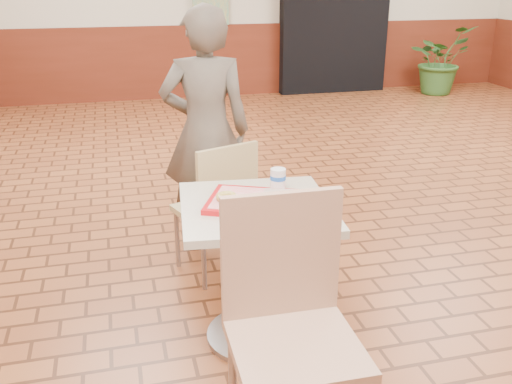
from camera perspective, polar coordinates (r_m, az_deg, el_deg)
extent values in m
cube|color=brown|center=(4.11, 16.60, -4.07)|extent=(8.00, 10.00, 0.01)
cube|color=#582011|center=(8.47, -0.35, 13.10)|extent=(8.00, 0.04, 1.00)
cube|color=black|center=(8.68, 7.88, 17.09)|extent=(1.60, 0.22, 2.20)
cube|color=#B7AD93|center=(2.58, 0.00, -1.63)|extent=(0.67, 0.67, 0.04)
cylinder|color=gray|center=(2.74, 0.00, -8.50)|extent=(0.07, 0.07, 0.67)
cylinder|color=gray|center=(2.91, 0.00, -14.02)|extent=(0.49, 0.49, 0.03)
cube|color=tan|center=(2.08, 3.97, -15.31)|extent=(0.45, 0.45, 0.04)
cube|color=tan|center=(2.10, 2.53, -6.27)|extent=(0.45, 0.04, 0.49)
cylinder|color=gray|center=(2.33, -2.37, -17.98)|extent=(0.03, 0.03, 0.44)
cylinder|color=gray|center=(2.42, 6.97, -16.55)|extent=(0.03, 0.03, 0.44)
cube|color=tan|center=(3.34, -4.30, -1.88)|extent=(0.49, 0.49, 0.04)
cube|color=tan|center=(3.12, -2.81, 0.92)|extent=(0.36, 0.16, 0.42)
cylinder|color=gray|center=(3.62, -3.30, -3.44)|extent=(0.03, 0.03, 0.37)
cylinder|color=gray|center=(3.48, -7.89, -4.68)|extent=(0.03, 0.03, 0.37)
cylinder|color=gray|center=(3.37, -0.41, -5.34)|extent=(0.03, 0.03, 0.37)
cylinder|color=gray|center=(3.22, -5.23, -6.78)|extent=(0.03, 0.03, 0.37)
imported|color=brown|center=(3.57, -5.02, 6.05)|extent=(0.60, 0.44, 1.53)
cube|color=red|center=(2.57, 0.00, -1.00)|extent=(0.43, 0.33, 0.02)
cube|color=#E18585|center=(2.56, 0.00, -0.73)|extent=(0.38, 0.28, 0.00)
torus|color=gold|center=(2.55, -2.96, -0.48)|extent=(0.10, 0.10, 0.03)
ellipsoid|color=#C17C38|center=(2.53, 2.37, -0.48)|extent=(0.17, 0.13, 0.04)
cube|color=silver|center=(2.52, 2.38, 0.04)|extent=(0.15, 0.11, 0.01)
ellipsoid|color=#CF651C|center=(2.54, 0.84, -0.61)|extent=(0.04, 0.04, 0.02)
cylinder|color=silver|center=(2.68, 2.22, 1.38)|extent=(0.07, 0.07, 0.09)
cylinder|color=blue|center=(2.68, 2.22, 1.48)|extent=(0.07, 0.07, 0.02)
imported|color=#2D5B24|center=(8.94, 17.88, 12.47)|extent=(1.10, 1.03, 0.98)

